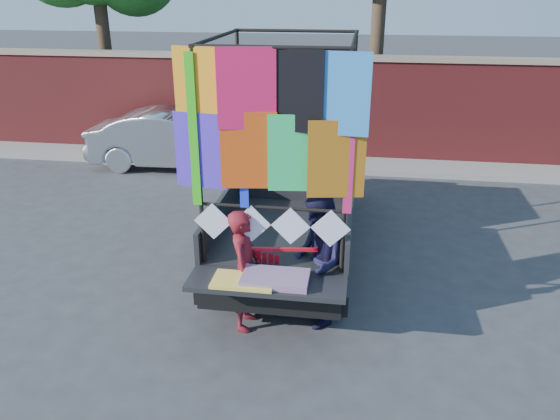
# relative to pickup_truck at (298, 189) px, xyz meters

# --- Properties ---
(ground) EXTENTS (90.00, 90.00, 0.00)m
(ground) POSITION_rel_pickup_truck_xyz_m (0.31, -2.10, -0.91)
(ground) COLOR #38383A
(ground) RESTS_ON ground
(brick_wall) EXTENTS (30.00, 0.45, 2.61)m
(brick_wall) POSITION_rel_pickup_truck_xyz_m (0.31, 4.90, 0.42)
(brick_wall) COLOR maroon
(brick_wall) RESTS_ON ground
(curb) EXTENTS (30.00, 1.20, 0.12)m
(curb) POSITION_rel_pickup_truck_xyz_m (0.31, 4.20, -0.85)
(curb) COLOR gray
(curb) RESTS_ON ground
(pickup_truck) EXTENTS (2.28, 5.72, 3.60)m
(pickup_truck) POSITION_rel_pickup_truck_xyz_m (0.00, 0.00, 0.00)
(pickup_truck) COLOR black
(pickup_truck) RESTS_ON ground
(sedan) EXTENTS (4.28, 1.70, 1.38)m
(sedan) POSITION_rel_pickup_truck_xyz_m (-3.41, 3.62, -0.22)
(sedan) COLOR silver
(sedan) RESTS_ON ground
(woman) EXTENTS (0.40, 0.60, 1.65)m
(woman) POSITION_rel_pickup_truck_xyz_m (-0.34, -2.82, -0.09)
(woman) COLOR maroon
(woman) RESTS_ON ground
(man) EXTENTS (0.82, 0.98, 1.81)m
(man) POSITION_rel_pickup_truck_xyz_m (0.56, -2.58, -0.00)
(man) COLOR #171536
(man) RESTS_ON ground
(streamer_bundle) EXTENTS (0.93, 0.16, 0.64)m
(streamer_bundle) POSITION_rel_pickup_truck_xyz_m (0.01, -2.71, -0.00)
(streamer_bundle) COLOR red
(streamer_bundle) RESTS_ON ground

